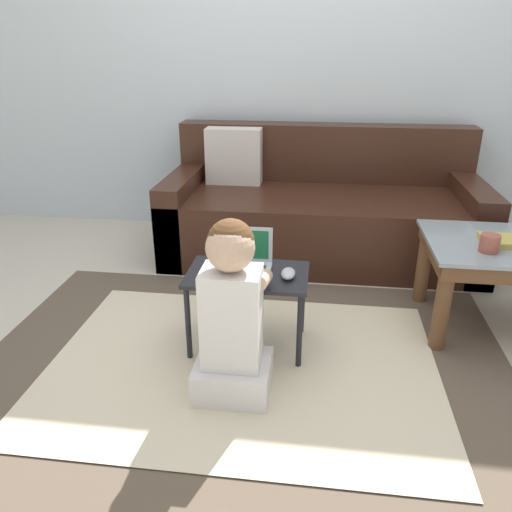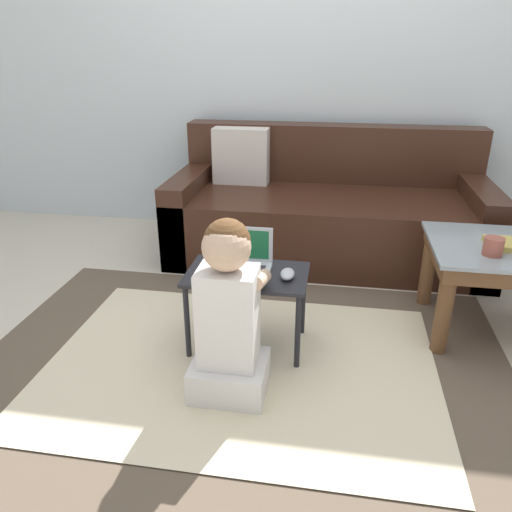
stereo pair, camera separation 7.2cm
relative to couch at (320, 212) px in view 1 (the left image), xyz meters
The scene contains 10 objects.
ground_plane 1.21m from the couch, 101.60° to the right, with size 16.00×16.00×0.00m, color beige.
wall_back 1.11m from the couch, 117.12° to the left, with size 9.00×0.06×2.50m.
area_rug 1.40m from the couch, 102.60° to the right, with size 2.29×1.66×0.01m.
couch is the anchor object (origin of this frame).
laptop_desk 1.21m from the couch, 104.32° to the right, with size 0.52×0.32×0.37m.
laptop 1.20m from the couch, 105.64° to the right, with size 0.24×0.17×0.18m.
computer_mouse 1.20m from the couch, 95.87° to the right, with size 0.06×0.10×0.04m.
person_seated 1.53m from the couch, 101.66° to the right, with size 0.29×0.37×0.72m.
cup_on_table 1.23m from the couch, 52.91° to the right, with size 0.08×0.08×0.08m.
book_on_table 1.21m from the couch, 46.18° to the right, with size 0.19×0.16×0.03m.
Camera 1 is at (0.22, -1.93, 1.28)m, focal length 35.00 mm.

